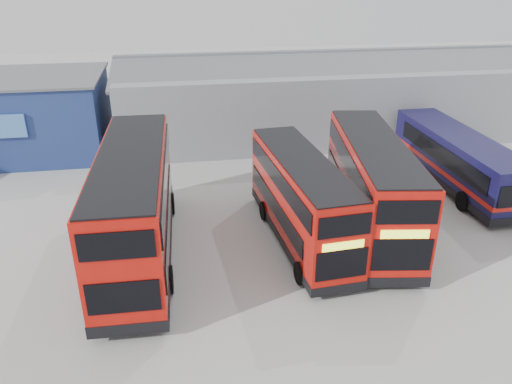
{
  "coord_description": "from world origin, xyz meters",
  "views": [
    {
      "loc": [
        -3.28,
        -16.39,
        11.82
      ],
      "look_at": [
        0.19,
        4.3,
        2.1
      ],
      "focal_mm": 35.0,
      "sensor_mm": 36.0,
      "label": 1
    }
  ],
  "objects_px": {
    "maintenance_shed": "(323,94)",
    "double_decker_centre": "(301,201)",
    "single_decker_blue": "(457,161)",
    "office_block": "(11,115)",
    "double_decker_right": "(372,187)",
    "double_decker_left": "(135,207)"
  },
  "relations": [
    {
      "from": "maintenance_shed",
      "to": "double_decker_left",
      "type": "height_order",
      "value": "maintenance_shed"
    },
    {
      "from": "office_block",
      "to": "double_decker_left",
      "type": "distance_m",
      "value": 17.38
    },
    {
      "from": "double_decker_right",
      "to": "single_decker_blue",
      "type": "distance_m",
      "value": 8.05
    },
    {
      "from": "single_decker_blue",
      "to": "maintenance_shed",
      "type": "bearing_deg",
      "value": -69.93
    },
    {
      "from": "double_decker_centre",
      "to": "single_decker_blue",
      "type": "height_order",
      "value": "double_decker_centre"
    },
    {
      "from": "double_decker_centre",
      "to": "single_decker_blue",
      "type": "bearing_deg",
      "value": 19.93
    },
    {
      "from": "maintenance_shed",
      "to": "double_decker_right",
      "type": "distance_m",
      "value": 16.52
    },
    {
      "from": "maintenance_shed",
      "to": "double_decker_centre",
      "type": "distance_m",
      "value": 17.82
    },
    {
      "from": "office_block",
      "to": "double_decker_centre",
      "type": "height_order",
      "value": "office_block"
    },
    {
      "from": "maintenance_shed",
      "to": "single_decker_blue",
      "type": "relative_size",
      "value": 2.72
    },
    {
      "from": "double_decker_centre",
      "to": "single_decker_blue",
      "type": "xyz_separation_m",
      "value": [
        10.32,
        4.66,
        -0.5
      ]
    },
    {
      "from": "double_decker_right",
      "to": "single_decker_blue",
      "type": "bearing_deg",
      "value": 40.37
    },
    {
      "from": "maintenance_shed",
      "to": "double_decker_centre",
      "type": "xyz_separation_m",
      "value": [
        -5.92,
        -16.79,
        -0.6
      ]
    },
    {
      "from": "double_decker_right",
      "to": "single_decker_blue",
      "type": "height_order",
      "value": "double_decker_right"
    },
    {
      "from": "office_block",
      "to": "maintenance_shed",
      "type": "bearing_deg",
      "value": 5.21
    },
    {
      "from": "double_decker_left",
      "to": "single_decker_blue",
      "type": "bearing_deg",
      "value": -163.13
    },
    {
      "from": "office_block",
      "to": "double_decker_left",
      "type": "xyz_separation_m",
      "value": [
        8.81,
        -14.98,
        -0.19
      ]
    },
    {
      "from": "double_decker_left",
      "to": "office_block",
      "type": "bearing_deg",
      "value": -58.1
    },
    {
      "from": "office_block",
      "to": "double_decker_right",
      "type": "distance_m",
      "value": 24.26
    },
    {
      "from": "double_decker_centre",
      "to": "double_decker_right",
      "type": "relative_size",
      "value": 0.89
    },
    {
      "from": "single_decker_blue",
      "to": "double_decker_right",
      "type": "bearing_deg",
      "value": 31.75
    },
    {
      "from": "office_block",
      "to": "double_decker_centre",
      "type": "bearing_deg",
      "value": -42.6
    }
  ]
}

